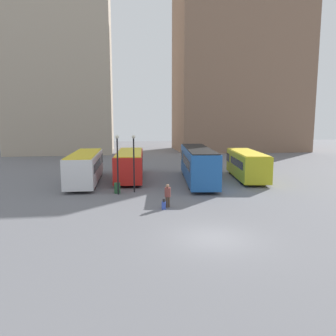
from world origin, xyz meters
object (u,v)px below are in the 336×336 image
bus_2 (198,163)px  trash_bin (117,188)px  traveler (168,193)px  suitcase (164,205)px  bus_3 (247,164)px  lamp_post_1 (134,158)px  bus_1 (130,164)px  lamp_post_0 (118,159)px  bus_0 (85,166)px

bus_2 → trash_bin: bus_2 is taller
traveler → suitcase: size_ratio=2.24×
bus_3 → lamp_post_1: lamp_post_1 is taller
bus_1 → suitcase: (1.97, -12.18, -1.27)m
lamp_post_0 → trash_bin: bearing=99.3°
suitcase → lamp_post_1: 6.36m
suitcase → lamp_post_0: bearing=41.4°
bus_0 → bus_1: 4.64m
traveler → suitcase: 0.88m
bus_2 → lamp_post_0: bearing=128.3°
bus_1 → traveler: (2.28, -11.77, -0.57)m
bus_0 → lamp_post_1: lamp_post_1 is taller
lamp_post_0 → lamp_post_1: 1.47m
bus_3 → trash_bin: (-13.05, -4.98, -1.10)m
lamp_post_0 → lamp_post_1: size_ratio=1.01×
suitcase → bus_3: bearing=-34.8°
bus_1 → lamp_post_1: 6.80m
bus_0 → bus_1: size_ratio=0.99×
bus_1 → bus_3: bearing=-95.0°
suitcase → lamp_post_0: 6.34m
lamp_post_1 → trash_bin: size_ratio=5.60×
traveler → bus_0: bearing=42.1°
bus_2 → lamp_post_0: 9.07m
bus_0 → lamp_post_1: 6.72m
bus_0 → traveler: size_ratio=6.41×
bus_2 → lamp_post_1: bearing=129.3°
bus_3 → bus_1: bearing=89.5°
bus_0 → bus_2: bearing=-93.0°
bus_2 → suitcase: bus_2 is taller
suitcase → lamp_post_1: lamp_post_1 is taller
bus_1 → traveler: bearing=-165.3°
lamp_post_0 → trash_bin: 2.51m
bus_3 → lamp_post_0: bearing=121.3°
lamp_post_0 → trash_bin: lamp_post_0 is taller
bus_1 → bus_2: bus_2 is taller
traveler → trash_bin: bearing=44.0°
suitcase → trash_bin: trash_bin is taller
bus_0 → lamp_post_1: size_ratio=2.18×
trash_bin → bus_1: bearing=79.8°
lamp_post_0 → trash_bin: size_ratio=5.64×
trash_bin → lamp_post_1: bearing=5.9°
traveler → trash_bin: traveler is taller
bus_3 → trash_bin: 14.01m
bus_0 → bus_1: (4.28, 1.79, -0.06)m
bus_2 → lamp_post_1: size_ratio=2.63×
bus_3 → lamp_post_0: size_ratio=2.02×
bus_2 → lamp_post_1: lamp_post_1 is taller
trash_bin → bus_2: bearing=28.6°
bus_3 → bus_2: bearing=106.4°
lamp_post_1 → trash_bin: lamp_post_1 is taller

